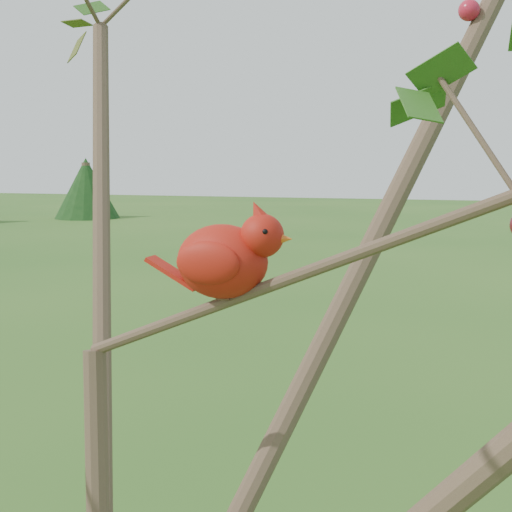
# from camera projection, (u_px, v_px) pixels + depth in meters

# --- Properties ---
(crabapple_tree) EXTENTS (2.35, 2.05, 2.95)m
(crabapple_tree) POSITION_uv_depth(u_px,v_px,m) (94.00, 252.00, 0.93)
(crabapple_tree) COLOR #483327
(crabapple_tree) RESTS_ON ground
(cardinal) EXTENTS (0.22, 0.11, 0.15)m
(cardinal) POSITION_uv_depth(u_px,v_px,m) (227.00, 258.00, 1.00)
(cardinal) COLOR red
(cardinal) RESTS_ON ground
(distant_trees) EXTENTS (35.15, 10.22, 3.20)m
(distant_trees) POSITION_uv_depth(u_px,v_px,m) (443.00, 184.00, 23.39)
(distant_trees) COLOR #483327
(distant_trees) RESTS_ON ground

